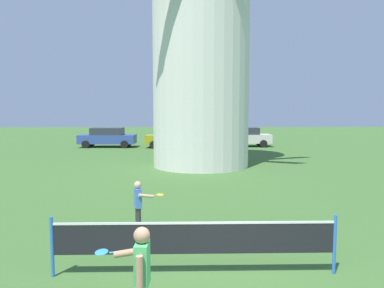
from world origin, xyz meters
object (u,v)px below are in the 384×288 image
object	(u,v)px
parked_car_cream	(243,137)
player_near	(141,273)
windmill	(201,13)
parked_car_mustard	(174,137)
tennis_net	(195,238)
parked_car_blue	(107,137)
player_far	(139,202)

from	to	relation	value
parked_car_cream	player_near	bearing A→B (deg)	-102.20
windmill	parked_car_mustard	world-z (taller)	windmill
player_near	parked_car_cream	world-z (taller)	parked_car_cream
tennis_net	parked_car_mustard	xyz separation A→B (m)	(-0.95, 22.62, 0.13)
parked_car_blue	parked_car_mustard	bearing A→B (deg)	-5.62
parked_car_blue	windmill	bearing A→B (deg)	-55.07
windmill	parked_car_mustard	distance (m)	12.07
tennis_net	player_far	bearing A→B (deg)	116.64
windmill	player_far	xyz separation A→B (m)	(-2.04, -10.44, -7.31)
windmill	tennis_net	bearing A→B (deg)	-93.16
player_near	parked_car_mustard	xyz separation A→B (m)	(-0.18, 24.30, -0.01)
player_far	parked_car_cream	world-z (taller)	parked_car_cream
windmill	player_far	world-z (taller)	windmill
parked_car_blue	parked_car_mustard	size ratio (longest dim) A/B	1.00
tennis_net	player_far	xyz separation A→B (m)	(-1.32, 2.62, 0.01)
tennis_net	player_near	bearing A→B (deg)	-114.50
tennis_net	parked_car_cream	size ratio (longest dim) A/B	1.14
tennis_net	parked_car_cream	world-z (taller)	parked_car_cream
windmill	tennis_net	xyz separation A→B (m)	(-0.72, -13.06, -7.31)
parked_car_blue	parked_car_cream	world-z (taller)	same
windmill	parked_car_mustard	size ratio (longest dim) A/B	3.43
player_far	parked_car_blue	size ratio (longest dim) A/B	0.27
player_far	parked_car_mustard	size ratio (longest dim) A/B	0.27
windmill	tennis_net	size ratio (longest dim) A/B	3.02
windmill	player_far	size ratio (longest dim) A/B	12.78
player_near	parked_car_cream	size ratio (longest dim) A/B	0.32
tennis_net	parked_car_mustard	distance (m)	22.64
tennis_net	parked_car_mustard	size ratio (longest dim) A/B	1.13
parked_car_mustard	parked_car_blue	bearing A→B (deg)	174.38
player_near	parked_car_blue	distance (m)	25.44
player_far	parked_car_mustard	bearing A→B (deg)	88.96
windmill	parked_car_blue	size ratio (longest dim) A/B	3.44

